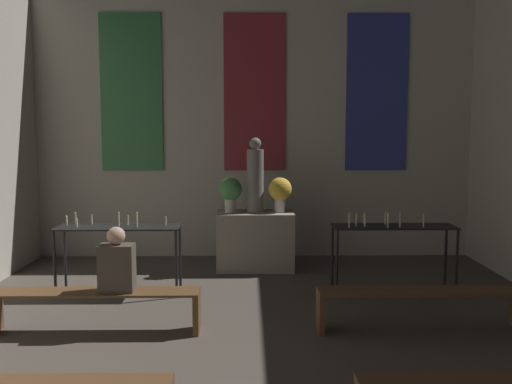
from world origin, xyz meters
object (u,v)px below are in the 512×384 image
Objects in this scene: pew_back_right at (421,300)px; pew_back_left at (95,302)px; flower_vase_left at (230,191)px; candle_rack_right at (393,234)px; flower_vase_right at (280,191)px; altar at (255,241)px; statue at (255,178)px; candle_rack_left at (118,235)px; person_seated at (117,263)px.

pew_back_left is at bearing 180.00° from pew_back_right.
flower_vase_left is 2.56m from candle_rack_right.
pew_back_right is (1.35, -2.73, -0.88)m from flower_vase_right.
flower_vase_right is 0.24× the size of pew_back_left.
altar is at bearing 57.70° from pew_back_left.
candle_rack_right is (1.79, -1.29, -0.63)m from statue.
candle_rack_left is at bearing -144.44° from altar.
flower_vase_left is 0.76m from flower_vase_right.
altar is 0.85m from flower_vase_left.
candle_rack_left is (-1.80, -1.28, -0.63)m from statue.
statue is 0.43m from flower_vase_left.
candle_rack_left is 1.00× the size of candle_rack_right.
flower_vase_right reaches higher than pew_back_right.
flower_vase_left is 0.77× the size of person_seated.
pew_back_right is (3.52, -1.44, -0.45)m from candle_rack_left.
statue is at bearing 35.56° from candle_rack_left.
candle_rack_left is (-1.42, -1.28, -0.43)m from flower_vase_left.
candle_rack_right is (1.41, -1.29, -0.43)m from flower_vase_right.
candle_rack_left is at bearing 102.05° from person_seated.
candle_rack_right is at bearing -0.06° from candle_rack_left.
pew_back_left is at bearing -87.17° from candle_rack_left.
candle_rack_right is (3.58, -0.00, 0.00)m from candle_rack_left.
candle_rack_right is 3.58m from person_seated.
flower_vase_left reaches higher than person_seated.
person_seated is at bearing -156.25° from candle_rack_right.
candle_rack_left is 1.48m from person_seated.
flower_vase_left is at bearing 67.87° from person_seated.
candle_rack_left is 2.33× the size of person_seated.
flower_vase_right reaches higher than pew_back_left.
statue is 1.65× the size of person_seated.
candle_rack_left is 0.73× the size of pew_back_right.
pew_back_left is (-1.73, -2.73, -0.11)m from altar.
pew_back_left and pew_back_right have the same top height.
flower_vase_left is 1.96m from candle_rack_left.
flower_vase_right is 0.24× the size of pew_back_right.
person_seated is (0.31, -1.44, -0.04)m from candle_rack_left.
candle_rack_left is (-1.80, -1.28, 0.34)m from altar.
flower_vase_right is at bearing 137.56° from candle_rack_right.
altar is at bearing 0.00° from flower_vase_left.
flower_vase_right is at bearing 0.00° from altar.
candle_rack_left reaches higher than pew_back_left.
altar is 0.73× the size of candle_rack_right.
pew_back_right is at bearing -57.70° from statue.
statue is at bearing 0.00° from altar.
pew_back_left is (-1.35, -2.73, -0.88)m from flower_vase_left.
candle_rack_right reaches higher than pew_back_right.
flower_vase_left is at bearing 180.00° from statue.
flower_vase_right is 3.34m from person_seated.
person_seated is (-1.49, -2.73, -0.67)m from statue.
pew_back_right is at bearing -52.38° from flower_vase_left.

